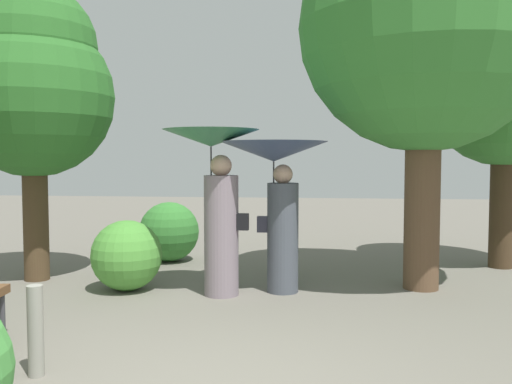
{
  "coord_description": "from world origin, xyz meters",
  "views": [
    {
      "loc": [
        0.83,
        -3.36,
        1.66
      ],
      "look_at": [
        0.0,
        3.57,
        1.24
      ],
      "focal_mm": 37.78,
      "sensor_mm": 36.0,
      "label": 1
    }
  ],
  "objects_px": {
    "person_left": "(216,184)",
    "tree_near_right": "(426,3)",
    "tree_mid_right": "(505,77)",
    "path_marker_post": "(36,331)",
    "person_right": "(277,179)",
    "tree_near_left": "(32,82)"
  },
  "relations": [
    {
      "from": "tree_near_left",
      "to": "path_marker_post",
      "type": "xyz_separation_m",
      "value": [
        1.73,
        -3.14,
        -2.36
      ]
    },
    {
      "from": "person_right",
      "to": "tree_near_left",
      "type": "bearing_deg",
      "value": 91.2
    },
    {
      "from": "tree_near_left",
      "to": "tree_mid_right",
      "type": "relative_size",
      "value": 0.94
    },
    {
      "from": "tree_mid_right",
      "to": "tree_near_left",
      "type": "bearing_deg",
      "value": -166.02
    },
    {
      "from": "path_marker_post",
      "to": "tree_mid_right",
      "type": "bearing_deg",
      "value": 44.21
    },
    {
      "from": "tree_near_right",
      "to": "path_marker_post",
      "type": "distance_m",
      "value": 5.75
    },
    {
      "from": "tree_near_left",
      "to": "path_marker_post",
      "type": "distance_m",
      "value": 4.29
    },
    {
      "from": "tree_mid_right",
      "to": "path_marker_post",
      "type": "bearing_deg",
      "value": -135.79
    },
    {
      "from": "person_left",
      "to": "person_right",
      "type": "distance_m",
      "value": 0.76
    },
    {
      "from": "tree_mid_right",
      "to": "path_marker_post",
      "type": "height_order",
      "value": "tree_mid_right"
    },
    {
      "from": "tree_near_right",
      "to": "tree_mid_right",
      "type": "relative_size",
      "value": 1.27
    },
    {
      "from": "person_left",
      "to": "tree_near_right",
      "type": "xyz_separation_m",
      "value": [
        2.55,
        0.62,
        2.25
      ]
    },
    {
      "from": "tree_near_left",
      "to": "tree_mid_right",
      "type": "bearing_deg",
      "value": 13.98
    },
    {
      "from": "person_left",
      "to": "tree_near_right",
      "type": "height_order",
      "value": "tree_near_right"
    },
    {
      "from": "person_left",
      "to": "tree_mid_right",
      "type": "relative_size",
      "value": 0.47
    },
    {
      "from": "person_right",
      "to": "tree_near_right",
      "type": "height_order",
      "value": "tree_near_right"
    },
    {
      "from": "person_left",
      "to": "person_right",
      "type": "relative_size",
      "value": 1.07
    },
    {
      "from": "person_left",
      "to": "tree_near_left",
      "type": "height_order",
      "value": "tree_near_left"
    },
    {
      "from": "person_left",
      "to": "path_marker_post",
      "type": "relative_size",
      "value": 2.87
    },
    {
      "from": "person_right",
      "to": "tree_near_left",
      "type": "relative_size",
      "value": 0.47
    },
    {
      "from": "path_marker_post",
      "to": "person_left",
      "type": "bearing_deg",
      "value": 71.1
    },
    {
      "from": "person_left",
      "to": "tree_near_left",
      "type": "relative_size",
      "value": 0.5
    }
  ]
}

